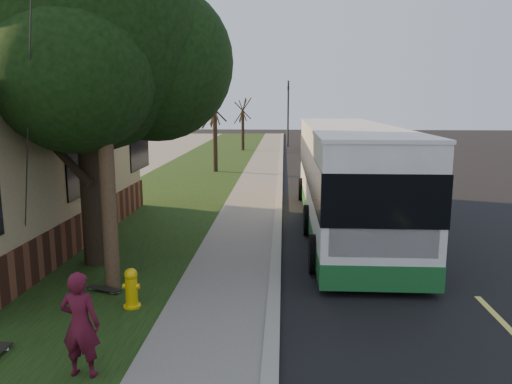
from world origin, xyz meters
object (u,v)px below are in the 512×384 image
transit_bus (347,174)px  bare_tree_far (243,125)px  distant_car (318,139)px  leafy_tree (88,38)px  bare_tree_near (215,133)px  traffic_signal (288,109)px  utility_pole (100,56)px  skateboarder (80,324)px  fire_hydrant (131,288)px  dumpster (55,191)px  skateboard_spare (104,289)px

transit_bus → bare_tree_far: bearing=102.2°
transit_bus → distant_car: transit_bus is taller
leafy_tree → bare_tree_near: (0.67, 15.35, -3.02)m
bare_tree_near → traffic_signal: size_ratio=0.78×
utility_pole → skateboarder: 5.11m
fire_hydrant → leafy_tree: leafy_tree is taller
bare_tree_far → dumpster: bearing=-101.9°
bare_tree_far → traffic_signal: size_ratio=0.73×
utility_pole → skateboard_spare: size_ratio=11.74×
leafy_tree → distant_car: bearing=76.2°
bare_tree_near → skateboard_spare: 17.41m
leafy_tree → traffic_signal: (4.67, 31.35, -2.00)m
transit_bus → skateboard_spare: (-5.46, -5.73, -1.53)m
leafy_tree → distant_car: 30.01m
fire_hydrant → skateboard_spare: 1.10m
traffic_signal → dumpster: traffic_signal is taller
skateboard_spare → leafy_tree: bearing=112.0°
utility_pole → leafy_tree: 1.94m
fire_hydrant → bare_tree_near: (-0.90, 18.00, 1.72)m
bare_tree_far → traffic_signal: traffic_signal is taller
bare_tree_near → traffic_signal: (4.00, 16.00, 1.01)m
traffic_signal → skateboarder: bearing=-94.8°
leafy_tree → skateboarder: leafy_tree is taller
bare_tree_far → traffic_signal: (3.50, 4.00, 1.16)m
leafy_tree → dumpster: (-3.50, 5.26, -4.40)m
bare_tree_far → distant_car: (5.90, 1.48, -1.19)m
leafy_tree → bare_tree_far: size_ratio=1.94×
utility_pole → dumpster: (-4.37, 6.92, -3.87)m
fire_hydrant → transit_bus: (4.67, 6.43, 1.22)m
skateboarder → skateboard_spare: size_ratio=1.94×
skateboarder → dumpster: (-5.10, 10.23, -0.06)m
dumpster → leafy_tree: bearing=-56.4°
leafy_tree → traffic_signal: leafy_tree is taller
dumpster → distant_car: distant_car is taller
bare_tree_far → distant_car: size_ratio=0.85×
transit_bus → bare_tree_near: bearing=115.7°
leafy_tree → bare_tree_far: 27.56m
transit_bus → skateboard_spare: 8.06m
fire_hydrant → dumpster: dumpster is taller
utility_pole → leafy_tree: utility_pole is taller
fire_hydrant → utility_pole: size_ratio=0.08×
transit_bus → dumpster: bearing=171.4°
transit_bus → traffic_signal: bearing=93.3°
skateboarder → dumpster: bearing=-59.7°
utility_pole → bare_tree_far: size_ratio=2.25×
bare_tree_near → skateboard_spare: (0.12, -17.30, -2.03)m
skateboarder → dumpster: skateboarder is taller
bare_tree_far → skateboarder: (0.42, -32.32, -1.19)m
leafy_tree → bare_tree_near: 15.66m
fire_hydrant → leafy_tree: bearing=120.7°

